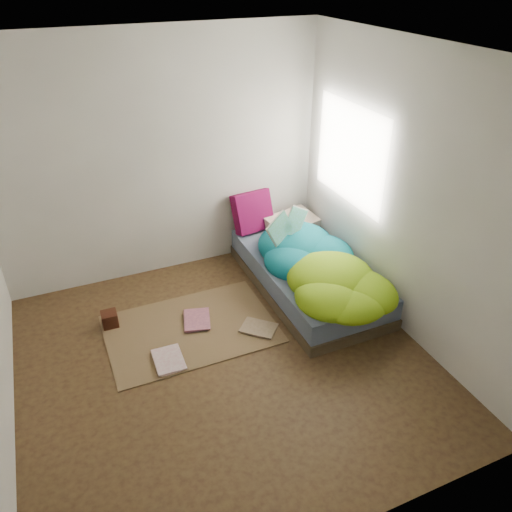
{
  "coord_description": "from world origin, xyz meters",
  "views": [
    {
      "loc": [
        -1.07,
        -3.17,
        3.14
      ],
      "look_at": [
        0.63,
        0.75,
        0.54
      ],
      "focal_mm": 35.0,
      "sensor_mm": 36.0,
      "label": 1
    }
  ],
  "objects": [
    {
      "name": "ground",
      "position": [
        0.0,
        0.0,
        0.0
      ],
      "size": [
        3.5,
        3.5,
        0.0
      ],
      "primitive_type": "cube",
      "color": "#3B2316",
      "rests_on": "ground"
    },
    {
      "name": "room_walls",
      "position": [
        0.01,
        0.01,
        1.63
      ],
      "size": [
        3.54,
        3.54,
        2.62
      ],
      "color": "beige",
      "rests_on": "ground"
    },
    {
      "name": "bed",
      "position": [
        1.22,
        0.72,
        0.17
      ],
      "size": [
        1.0,
        2.0,
        0.34
      ],
      "color": "#3A301F",
      "rests_on": "ground"
    },
    {
      "name": "duvet",
      "position": [
        1.22,
        0.5,
        0.51
      ],
      "size": [
        0.96,
        1.84,
        0.34
      ],
      "primitive_type": null,
      "color": "#076B6D",
      "rests_on": "bed"
    },
    {
      "name": "rug",
      "position": [
        -0.15,
        0.55,
        0.01
      ],
      "size": [
        1.6,
        1.1,
        0.01
      ],
      "primitive_type": "cube",
      "color": "brown",
      "rests_on": "ground"
    },
    {
      "name": "pillow_floral",
      "position": [
        1.4,
        1.46,
        0.41
      ],
      "size": [
        0.67,
        0.5,
        0.13
      ],
      "primitive_type": "cube",
      "rotation": [
        0.0,
        0.0,
        0.25
      ],
      "color": "silver",
      "rests_on": "bed"
    },
    {
      "name": "pillow_magenta",
      "position": [
        0.97,
        1.63,
        0.57
      ],
      "size": [
        0.48,
        0.21,
        0.46
      ],
      "primitive_type": "cube",
      "rotation": [
        0.0,
        0.0,
        0.16
      ],
      "color": "#4E0531",
      "rests_on": "bed"
    },
    {
      "name": "open_book",
      "position": [
        1.06,
        0.9,
        0.83
      ],
      "size": [
        0.49,
        0.26,
        0.29
      ],
      "primitive_type": null,
      "rotation": [
        0.0,
        0.0,
        0.34
      ],
      "color": "#2B842E",
      "rests_on": "duvet"
    },
    {
      "name": "wooden_box",
      "position": [
        -0.86,
        0.91,
        0.09
      ],
      "size": [
        0.15,
        0.15,
        0.15
      ],
      "primitive_type": "cube",
      "rotation": [
        0.0,
        0.0,
        -0.02
      ],
      "color": "#371A0C",
      "rests_on": "rug"
    },
    {
      "name": "floor_book_a",
      "position": [
        -0.59,
        0.19,
        0.03
      ],
      "size": [
        0.27,
        0.36,
        0.03
      ],
      "primitive_type": "imported",
      "rotation": [
        0.0,
        0.0,
        -0.04
      ],
      "color": "silver",
      "rests_on": "rug"
    },
    {
      "name": "floor_book_b",
      "position": [
        -0.18,
        0.66,
        0.03
      ],
      "size": [
        0.34,
        0.4,
        0.03
      ],
      "primitive_type": "imported",
      "rotation": [
        0.0,
        0.0,
        -0.28
      ],
      "color": "#CC7584",
      "rests_on": "rug"
    },
    {
      "name": "floor_book_c",
      "position": [
        0.37,
        0.18,
        0.02
      ],
      "size": [
        0.41,
        0.4,
        0.03
      ],
      "primitive_type": "imported",
      "rotation": [
        0.0,
        0.0,
        0.81
      ],
      "color": "#A08669",
      "rests_on": "rug"
    }
  ]
}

